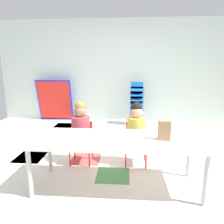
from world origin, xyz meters
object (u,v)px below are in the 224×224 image
(kid_chair_blue_stack, at_px, (137,101))
(paper_plate_center_table, at_px, (116,142))
(craft_table, at_px, (117,142))
(seated_child_near_camera, at_px, (81,127))
(paper_plate_near_edge, at_px, (63,134))
(paper_bag_brown, at_px, (164,130))
(folded_activity_table, at_px, (55,100))
(donut_powdered_on_plate, at_px, (63,132))
(seated_child_middle_seat, at_px, (136,128))

(kid_chair_blue_stack, relative_size, paper_plate_center_table, 5.78)
(craft_table, height_order, seated_child_near_camera, seated_child_near_camera)
(seated_child_near_camera, xyz_separation_m, paper_plate_near_edge, (-0.11, -0.48, 0.05))
(paper_plate_center_table, bearing_deg, paper_bag_brown, 11.81)
(folded_activity_table, height_order, donut_powdered_on_plate, folded_activity_table)
(craft_table, height_order, paper_plate_near_edge, paper_plate_near_edge)
(seated_child_middle_seat, distance_m, kid_chair_blue_stack, 2.18)
(craft_table, bearing_deg, seated_child_middle_seat, 66.79)
(folded_activity_table, bearing_deg, kid_chair_blue_stack, -5.85)
(paper_plate_near_edge, height_order, donut_powdered_on_plate, donut_powdered_on_plate)
(kid_chair_blue_stack, bearing_deg, paper_plate_near_edge, -110.74)
(folded_activity_table, bearing_deg, craft_table, -59.12)
(seated_child_middle_seat, height_order, paper_plate_near_edge, seated_child_middle_seat)
(seated_child_near_camera, xyz_separation_m, folded_activity_table, (-1.23, 2.39, -0.02))
(kid_chair_blue_stack, bearing_deg, craft_table, -97.22)
(paper_plate_near_edge, bearing_deg, seated_child_middle_seat, 28.15)
(folded_activity_table, height_order, paper_plate_center_table, folded_activity_table)
(craft_table, bearing_deg, seated_child_near_camera, 133.32)
(paper_plate_center_table, bearing_deg, kid_chair_blue_stack, 83.04)
(kid_chair_blue_stack, bearing_deg, folded_activity_table, 174.15)
(paper_bag_brown, xyz_separation_m, paper_plate_near_edge, (-1.19, 0.10, -0.11))
(kid_chair_blue_stack, height_order, paper_plate_center_table, kid_chair_blue_stack)
(craft_table, relative_size, folded_activity_table, 1.83)
(seated_child_near_camera, relative_size, paper_bag_brown, 4.17)
(seated_child_near_camera, bearing_deg, paper_plate_near_edge, -102.94)
(paper_plate_center_table, relative_size, donut_powdered_on_plate, 1.80)
(craft_table, xyz_separation_m, paper_plate_center_table, (-0.00, -0.12, 0.05))
(seated_child_middle_seat, bearing_deg, paper_plate_near_edge, -151.85)
(folded_activity_table, relative_size, paper_plate_near_edge, 6.04)
(folded_activity_table, xyz_separation_m, paper_plate_near_edge, (1.12, -2.88, 0.07))
(craft_table, height_order, donut_powdered_on_plate, donut_powdered_on_plate)
(seated_child_middle_seat, distance_m, paper_plate_center_table, 0.74)
(donut_powdered_on_plate, bearing_deg, craft_table, -8.17)
(folded_activity_table, distance_m, paper_bag_brown, 3.77)
(seated_child_middle_seat, xyz_separation_m, donut_powdered_on_plate, (-0.91, -0.48, 0.07))
(kid_chair_blue_stack, relative_size, donut_powdered_on_plate, 10.43)
(folded_activity_table, bearing_deg, seated_child_middle_seat, -49.75)
(seated_child_near_camera, bearing_deg, donut_powdered_on_plate, -102.94)
(seated_child_middle_seat, relative_size, paper_bag_brown, 4.17)
(paper_bag_brown, xyz_separation_m, donut_powdered_on_plate, (-1.19, 0.10, -0.09))
(donut_powdered_on_plate, bearing_deg, kid_chair_blue_stack, 69.26)
(craft_table, relative_size, kid_chair_blue_stack, 1.91)
(paper_bag_brown, height_order, paper_plate_near_edge, paper_bag_brown)
(folded_activity_table, bearing_deg, paper_plate_center_table, -60.10)
(folded_activity_table, height_order, paper_plate_near_edge, folded_activity_table)
(donut_powdered_on_plate, bearing_deg, seated_child_near_camera, 77.06)
(seated_child_near_camera, xyz_separation_m, paper_bag_brown, (1.08, -0.58, 0.16))
(seated_child_middle_seat, xyz_separation_m, paper_plate_near_edge, (-0.91, -0.48, 0.05))
(paper_bag_brown, bearing_deg, kid_chair_blue_stack, 93.74)
(seated_child_near_camera, height_order, folded_activity_table, folded_activity_table)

